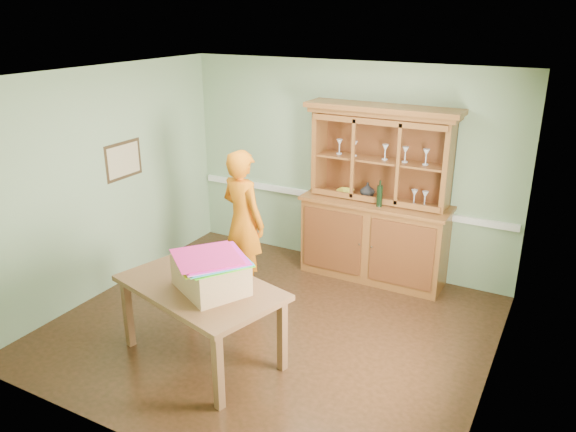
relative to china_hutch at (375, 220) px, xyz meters
The scene contains 14 objects.
floor 1.99m from the china_hutch, 106.83° to the right, with size 4.50×4.50×0.00m, color #492817.
ceiling 2.65m from the china_hutch, 106.83° to the right, with size 4.50×4.50×0.00m, color white.
wall_back 0.82m from the china_hutch, 154.51° to the left, with size 4.50×4.50×0.00m, color #87A77D.
wall_left 3.33m from the china_hutch, 147.83° to the right, with size 4.00×4.00×0.00m, color #87A77D.
wall_right 2.52m from the china_hutch, 45.44° to the right, with size 4.00×4.00×0.00m, color #87A77D.
wall_front 3.83m from the china_hutch, 98.03° to the right, with size 4.50×4.50×0.00m, color #87A77D.
chair_rail 0.59m from the china_hutch, 156.76° to the left, with size 4.41×0.05×0.08m, color white.
framed_map 3.21m from the china_hutch, 152.30° to the right, with size 0.03×0.60×0.46m.
window_panel 2.76m from the china_hutch, 50.30° to the right, with size 0.03×0.96×1.36m.
china_hutch is the anchor object (origin of this frame).
dining_table 2.66m from the china_hutch, 108.77° to the right, with size 1.80×1.35×0.80m.
cardboard_box 2.64m from the china_hutch, 105.65° to the right, with size 0.66×0.53×0.31m, color tan.
kite_stack 2.68m from the china_hutch, 104.60° to the right, with size 0.80×0.80×0.06m.
person 1.68m from the china_hutch, 140.11° to the right, with size 0.65×0.42×1.77m, color orange.
Camera 1 is at (2.70, -4.61, 3.29)m, focal length 35.00 mm.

